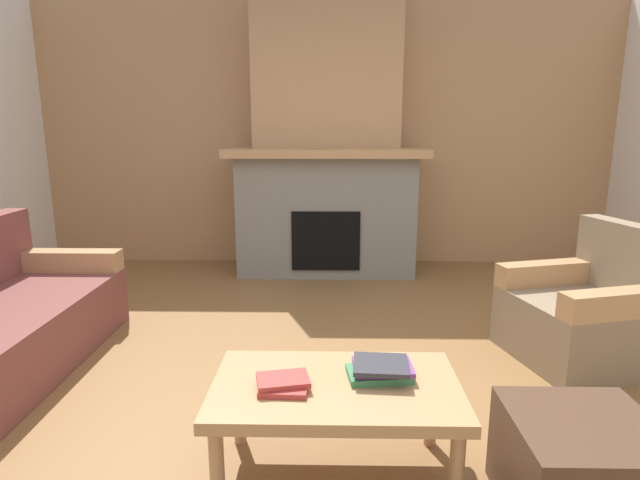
# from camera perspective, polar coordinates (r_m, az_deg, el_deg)

# --- Properties ---
(ground) EXTENTS (9.00, 9.00, 0.00)m
(ground) POSITION_cam_1_polar(r_m,az_deg,el_deg) (2.91, 0.21, -17.35)
(ground) COLOR brown
(wall_back_wood_panel) EXTENTS (6.00, 0.12, 2.70)m
(wall_back_wood_panel) POSITION_cam_1_polar(r_m,az_deg,el_deg) (5.52, 0.74, 11.53)
(wall_back_wood_panel) COLOR tan
(wall_back_wood_panel) RESTS_ON ground
(fireplace) EXTENTS (1.90, 0.82, 2.70)m
(fireplace) POSITION_cam_1_polar(r_m,az_deg,el_deg) (5.15, 0.70, 9.38)
(fireplace) COLOR gray
(fireplace) RESTS_ON ground
(armchair) EXTENTS (0.93, 0.93, 0.85)m
(armchair) POSITION_cam_1_polar(r_m,az_deg,el_deg) (3.68, 27.24, -7.20)
(armchair) COLOR #847056
(armchair) RESTS_ON ground
(coffee_table) EXTENTS (1.00, 0.60, 0.43)m
(coffee_table) POSITION_cam_1_polar(r_m,az_deg,el_deg) (2.20, 1.75, -16.68)
(coffee_table) COLOR tan
(coffee_table) RESTS_ON ground
(ottoman) EXTENTS (0.52, 0.52, 0.40)m
(ottoman) POSITION_cam_1_polar(r_m,az_deg,el_deg) (2.31, 26.62, -21.68)
(ottoman) COLOR #4C3323
(ottoman) RESTS_ON ground
(book_stack_near_edge) EXTENTS (0.23, 0.19, 0.04)m
(book_stack_near_edge) POSITION_cam_1_polar(r_m,az_deg,el_deg) (2.12, -4.04, -15.46)
(book_stack_near_edge) COLOR #B23833
(book_stack_near_edge) RESTS_ON coffee_table
(book_stack_center) EXTENTS (0.28, 0.22, 0.07)m
(book_stack_center) POSITION_cam_1_polar(r_m,az_deg,el_deg) (2.22, 6.67, -13.89)
(book_stack_center) COLOR #3D7F4C
(book_stack_center) RESTS_ON coffee_table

